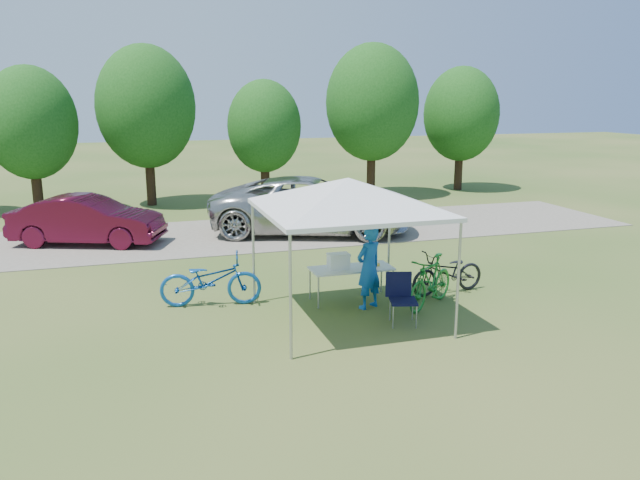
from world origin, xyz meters
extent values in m
plane|color=#2D5119|center=(0.00, 0.00, 0.00)|extent=(100.00, 100.00, 0.00)
cube|color=gray|center=(0.00, 8.00, 0.01)|extent=(24.00, 5.00, 0.02)
cylinder|color=#A5A5AA|center=(-1.50, -1.50, 1.05)|extent=(0.05, 0.05, 2.10)
cylinder|color=#A5A5AA|center=(1.50, -1.50, 1.05)|extent=(0.05, 0.05, 2.10)
cylinder|color=#A5A5AA|center=(-1.50, 1.50, 1.05)|extent=(0.05, 0.05, 2.10)
cylinder|color=#A5A5AA|center=(1.50, 1.50, 1.05)|extent=(0.05, 0.05, 2.10)
cube|color=silver|center=(0.00, 0.00, 2.14)|extent=(3.15, 3.15, 0.08)
pyramid|color=silver|center=(0.00, 0.00, 2.73)|extent=(4.53, 4.53, 0.55)
cylinder|color=#382314|center=(-7.00, 13.70, 0.88)|extent=(0.36, 0.36, 1.75)
ellipsoid|color=#144711|center=(-7.00, 13.70, 3.25)|extent=(3.20, 3.20, 4.00)
cylinder|color=#382314|center=(-3.00, 14.30, 1.01)|extent=(0.36, 0.36, 2.03)
ellipsoid|color=#144711|center=(-3.00, 14.30, 3.77)|extent=(3.71, 3.71, 4.64)
cylinder|color=#382314|center=(1.50, 14.10, 0.80)|extent=(0.36, 0.36, 1.61)
ellipsoid|color=#144711|center=(1.50, 14.10, 2.99)|extent=(2.94, 2.94, 3.68)
cylinder|color=#382314|center=(6.00, 13.80, 1.05)|extent=(0.36, 0.36, 2.10)
ellipsoid|color=#144711|center=(6.00, 13.80, 3.90)|extent=(3.84, 3.84, 4.80)
cylinder|color=#382314|center=(10.50, 14.40, 0.91)|extent=(0.36, 0.36, 1.82)
ellipsoid|color=#144711|center=(10.50, 14.40, 3.38)|extent=(3.33, 3.33, 4.16)
cube|color=white|center=(0.47, 1.05, 0.69)|extent=(1.72, 0.71, 0.04)
cylinder|color=#A5A5AA|center=(-0.34, 0.75, 0.33)|extent=(0.04, 0.04, 0.67)
cylinder|color=#A5A5AA|center=(1.28, 0.75, 0.33)|extent=(0.04, 0.04, 0.67)
cylinder|color=#A5A5AA|center=(-0.34, 1.36, 0.33)|extent=(0.04, 0.04, 0.67)
cylinder|color=#A5A5AA|center=(1.28, 1.36, 0.33)|extent=(0.04, 0.04, 0.67)
cube|color=black|center=(0.91, -0.58, 0.45)|extent=(0.60, 0.60, 0.04)
cube|color=black|center=(0.91, -0.34, 0.71)|extent=(0.48, 0.18, 0.49)
cylinder|color=#A5A5AA|center=(0.69, -0.80, 0.22)|extent=(0.02, 0.02, 0.43)
cylinder|color=#A5A5AA|center=(1.12, -0.80, 0.22)|extent=(0.02, 0.02, 0.43)
cylinder|color=#A5A5AA|center=(0.69, -0.36, 0.22)|extent=(0.02, 0.02, 0.43)
cylinder|color=#A5A5AA|center=(1.12, -0.36, 0.22)|extent=(0.02, 0.02, 0.43)
cube|color=white|center=(0.18, 1.05, 0.85)|extent=(0.42, 0.28, 0.28)
cube|color=white|center=(0.18, 1.05, 1.01)|extent=(0.44, 0.30, 0.04)
cylinder|color=yellow|center=(1.05, 1.00, 0.73)|extent=(0.07, 0.07, 0.06)
imported|color=blue|center=(0.63, 0.49, 0.85)|extent=(0.73, 0.63, 1.69)
imported|color=#114B98|center=(-2.38, 1.58, 0.54)|extent=(2.13, 1.03, 1.07)
imported|color=#197025|center=(1.86, 0.18, 0.53)|extent=(1.71, 1.44, 1.06)
imported|color=black|center=(2.62, 0.85, 0.47)|extent=(1.87, 0.88, 0.95)
imported|color=#B3B3AE|center=(1.54, 7.55, 0.88)|extent=(6.80, 4.81, 1.72)
imported|color=#470B1E|center=(-5.03, 7.98, 0.72)|extent=(4.48, 2.88, 1.39)
camera|label=1|loc=(-3.86, -10.67, 4.20)|focal=35.00mm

